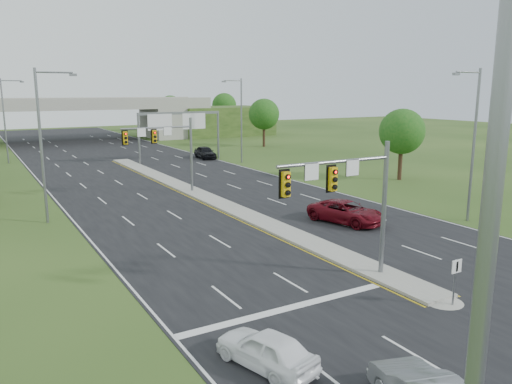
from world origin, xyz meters
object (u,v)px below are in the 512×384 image
Objects in this scene: signal_mast_far at (168,144)px; overpass at (76,123)px; car_white at (266,349)px; keep_right_sign at (456,275)px; sign_gantry at (179,123)px; car_far_c at (205,152)px; car_far_a at (346,212)px; signal_mast_near at (352,191)px.

overpass is (2.26, 55.07, -1.17)m from signal_mast_far.
keep_right_sign is at bearing 163.90° from car_white.
sign_gantry is 6.26m from car_far_c.
keep_right_sign reaches higher than car_white.
signal_mast_far reaches higher than car_far_a.
car_far_c is at bearing 77.76° from keep_right_sign.
sign_gantry is 2.02× the size of car_far_a.
signal_mast_near is at bearing -100.72° from car_far_c.
car_far_a is (5.30, -70.98, -2.74)m from overpass.
signal_mast_near reaches higher than sign_gantry.
sign_gantry is (8.95, 19.99, 0.51)m from signal_mast_far.
car_white is at bearing -149.19° from signal_mast_near.
sign_gantry reaches higher than car_far_c.
keep_right_sign is (2.26, -29.45, -3.21)m from signal_mast_far.
signal_mast_near is 25.00m from signal_mast_far.
car_far_c is (11.00, -33.81, -2.67)m from overpass.
car_white is at bearing -108.41° from sign_gantry.
keep_right_sign is at bearing -96.96° from car_far_c.
overpass is 15.85× the size of car_far_c.
car_far_c is at bearing -71.98° from overpass.
sign_gantry reaches higher than car_far_a.
keep_right_sign reaches higher than car_far_a.
signal_mast_far is at bearing -92.35° from overpass.
car_far_a is (15.08, 13.58, 0.13)m from car_white.
signal_mast_near is 3.18× the size of keep_right_sign.
car_far_a is at bearing 68.65° from keep_right_sign.
car_white is at bearing -96.60° from overpass.
car_white is at bearing -104.31° from signal_mast_far.
car_white is (-9.78, -0.03, -0.83)m from keep_right_sign.
sign_gantry is at bearing -158.38° from car_far_c.
signal_mast_near is at bearing -101.25° from sign_gantry.
signal_mast_far is 0.60× the size of sign_gantry.
keep_right_sign is 0.38× the size of car_far_a.
overpass is at bearing -112.88° from car_white.
sign_gantry is (6.68, 49.45, 3.72)m from keep_right_sign.
signal_mast_near is 80.11m from overpass.
sign_gantry is at bearing 78.75° from signal_mast_near.
signal_mast_far is 21.91m from sign_gantry.
signal_mast_far reaches higher than car_far_c.
keep_right_sign is 0.19× the size of sign_gantry.
signal_mast_far is (0.00, 25.00, 0.00)m from signal_mast_near.
sign_gantry is 2.29× the size of car_far_c.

